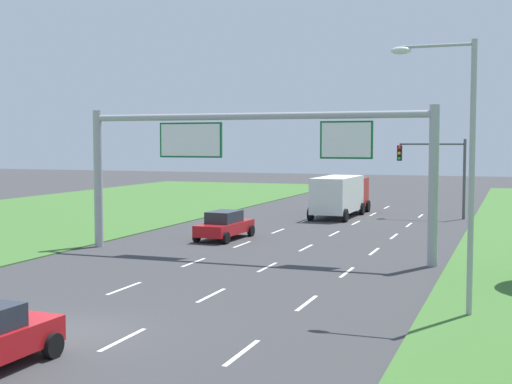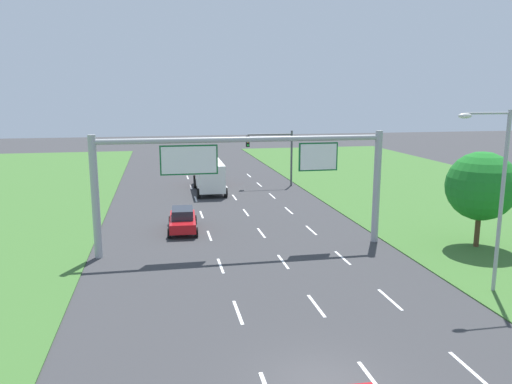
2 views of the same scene
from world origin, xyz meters
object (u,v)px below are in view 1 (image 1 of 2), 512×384
(car_lead_silver, at_px, (225,225))
(street_lamp, at_px, (459,152))
(traffic_light_mast, at_px, (436,164))
(box_truck, at_px, (341,194))
(sign_gantry, at_px, (252,153))

(car_lead_silver, distance_m, street_lamp, 19.63)
(traffic_light_mast, bearing_deg, street_lamp, -82.72)
(box_truck, bearing_deg, car_lead_silver, -101.88)
(street_lamp, bearing_deg, sign_gantry, 138.97)
(sign_gantry, bearing_deg, box_truck, 90.61)
(sign_gantry, xyz_separation_m, street_lamp, (10.07, -8.76, 0.20))
(sign_gantry, distance_m, traffic_light_mast, 21.09)
(box_truck, height_order, traffic_light_mast, traffic_light_mast)
(traffic_light_mast, bearing_deg, car_lead_silver, -122.77)
(box_truck, xyz_separation_m, traffic_light_mast, (6.59, 1.07, 2.24))
(car_lead_silver, relative_size, sign_gantry, 0.26)
(box_truck, distance_m, sign_gantry, 19.28)
(car_lead_silver, xyz_separation_m, box_truck, (3.22, 14.17, 0.84))
(sign_gantry, bearing_deg, street_lamp, -41.03)
(car_lead_silver, height_order, traffic_light_mast, traffic_light_mast)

